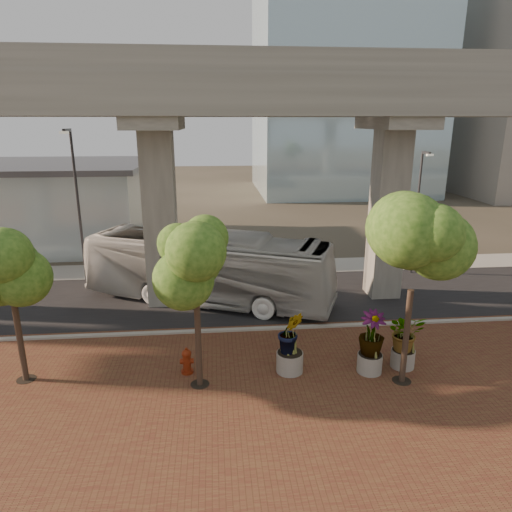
{
  "coord_description": "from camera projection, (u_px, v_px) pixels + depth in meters",
  "views": [
    {
      "loc": [
        -3.26,
        -21.29,
        9.39
      ],
      "look_at": [
        -1.22,
        0.5,
        2.9
      ],
      "focal_mm": 32.0,
      "sensor_mm": 36.0,
      "label": 1
    }
  ],
  "objects": [
    {
      "name": "street_tree_far_west",
      "position": [
        9.0,
        272.0,
        15.95
      ],
      "size": [
        3.28,
        3.28,
        5.78
      ],
      "color": "#443327",
      "rests_on": "ground"
    },
    {
      "name": "street_tree_near_west",
      "position": [
        195.0,
        262.0,
        15.49
      ],
      "size": [
        3.33,
        3.33,
        6.27
      ],
      "color": "#443327",
      "rests_on": "ground"
    },
    {
      "name": "planter_left",
      "position": [
        290.0,
        335.0,
        17.28
      ],
      "size": [
        2.29,
        2.29,
        2.52
      ],
      "color": "#A2A092",
      "rests_on": "ground"
    },
    {
      "name": "asphalt_road",
      "position": [
        276.0,
        298.0,
        25.19
      ],
      "size": [
        90.0,
        8.0,
        0.04
      ],
      "primitive_type": "cube",
      "color": "black",
      "rests_on": "ground"
    },
    {
      "name": "fire_hydrant",
      "position": [
        187.0,
        361.0,
        17.48
      ],
      "size": [
        0.52,
        0.47,
        1.05
      ],
      "color": "maroon",
      "rests_on": "ground"
    },
    {
      "name": "station_pavilion",
      "position": [
        0.0,
        203.0,
        35.86
      ],
      "size": [
        23.0,
        13.0,
        6.3
      ],
      "color": "silver",
      "rests_on": "ground"
    },
    {
      "name": "planter_front",
      "position": [
        405.0,
        335.0,
        17.68
      ],
      "size": [
        2.05,
        2.05,
        2.26
      ],
      "color": "#99958A",
      "rests_on": "ground"
    },
    {
      "name": "transit_bus",
      "position": [
        208.0,
        268.0,
        24.22
      ],
      "size": [
        13.59,
        8.2,
        3.74
      ],
      "primitive_type": "imported",
      "rotation": [
        0.0,
        0.0,
        1.17
      ],
      "color": "silver",
      "rests_on": "ground"
    },
    {
      "name": "ground",
      "position": [
        281.0,
        313.0,
        23.28
      ],
      "size": [
        160.0,
        160.0,
        0.0
      ],
      "primitive_type": "plane",
      "color": "#39352A",
      "rests_on": "ground"
    },
    {
      "name": "streetlamp_west",
      "position": [
        77.0,
        197.0,
        26.06
      ],
      "size": [
        0.44,
        1.3,
        8.96
      ],
      "color": "#2C2C30",
      "rests_on": "ground"
    },
    {
      "name": "streetlamp_east",
      "position": [
        418.0,
        205.0,
        27.99
      ],
      "size": [
        0.38,
        1.11,
        7.64
      ],
      "color": "#303035",
      "rests_on": "ground"
    },
    {
      "name": "curb_strip",
      "position": [
        287.0,
        328.0,
        21.35
      ],
      "size": [
        70.0,
        0.25,
        0.16
      ],
      "primitive_type": "cube",
      "color": "#A19E96",
      "rests_on": "ground"
    },
    {
      "name": "brick_plaza",
      "position": [
        314.0,
        405.0,
        15.64
      ],
      "size": [
        70.0,
        13.0,
        0.06
      ],
      "primitive_type": "cube",
      "color": "brown",
      "rests_on": "ground"
    },
    {
      "name": "transit_viaduct",
      "position": [
        277.0,
        164.0,
        23.12
      ],
      "size": [
        72.0,
        5.6,
        12.4
      ],
      "color": "#99958B",
      "rests_on": "ground"
    },
    {
      "name": "street_tree_near_east",
      "position": [
        414.0,
        256.0,
        15.67
      ],
      "size": [
        4.32,
        4.32,
        6.87
      ],
      "color": "#443327",
      "rests_on": "ground"
    },
    {
      "name": "far_sidewalk",
      "position": [
        265.0,
        267.0,
        30.43
      ],
      "size": [
        90.0,
        3.0,
        0.06
      ],
      "primitive_type": "cube",
      "color": "#A19E96",
      "rests_on": "ground"
    },
    {
      "name": "planter_right",
      "position": [
        372.0,
        336.0,
        17.27
      ],
      "size": [
        2.34,
        2.34,
        2.5
      ],
      "color": "gray",
      "rests_on": "ground"
    }
  ]
}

